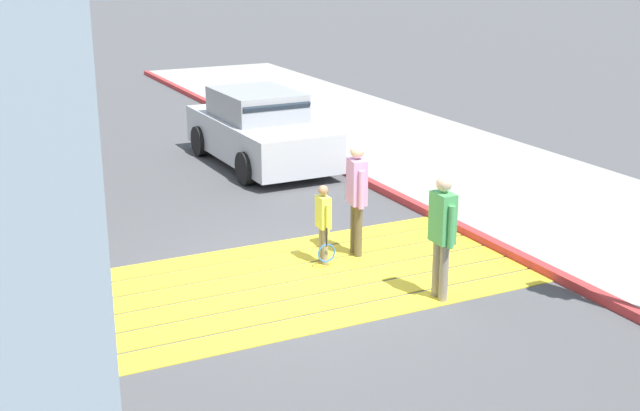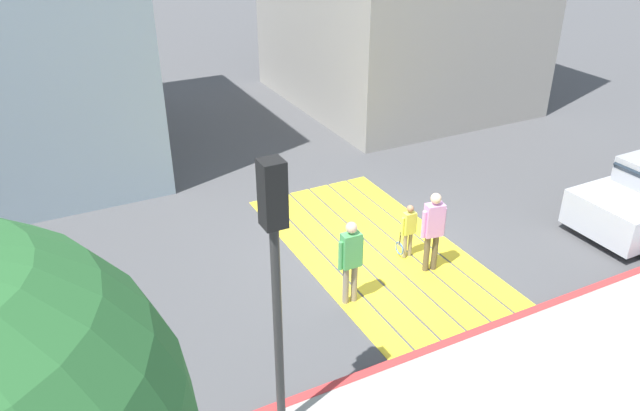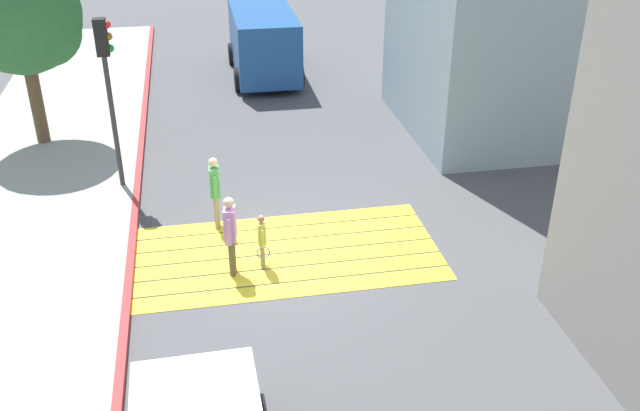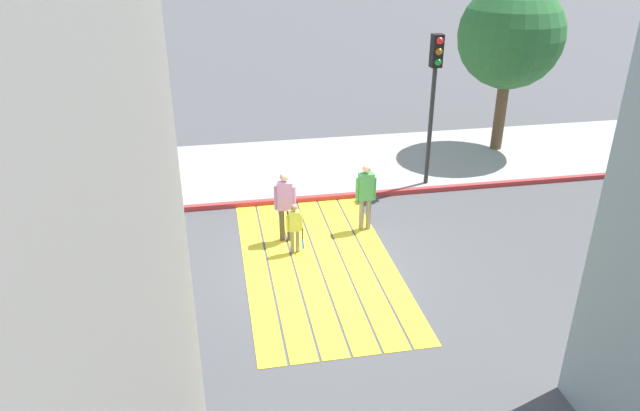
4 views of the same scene
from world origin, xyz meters
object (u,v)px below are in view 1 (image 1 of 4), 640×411
at_px(pedestrian_adult_trailing, 357,191).
at_px(pedestrian_child_with_racket, 323,221).
at_px(car_parked_near_curb, 260,130).
at_px(pedestrian_adult_lead, 442,228).

relative_size(pedestrian_adult_trailing, pedestrian_child_with_racket, 1.43).
bearing_deg(pedestrian_child_with_racket, car_parked_near_curb, -103.68).
xyz_separation_m(pedestrian_adult_trailing, pedestrian_child_with_racket, (0.62, 0.13, -0.33)).
relative_size(pedestrian_adult_lead, pedestrian_child_with_racket, 1.41).
distance_m(pedestrian_adult_lead, pedestrian_adult_trailing, 1.97).
bearing_deg(pedestrian_adult_trailing, car_parked_near_curb, -98.03).
distance_m(pedestrian_adult_trailing, pedestrian_child_with_racket, 0.72).
height_order(pedestrian_adult_lead, pedestrian_adult_trailing, pedestrian_adult_trailing).
xyz_separation_m(car_parked_near_curb, pedestrian_child_with_racket, (1.44, 5.90, -0.06)).
height_order(car_parked_near_curb, pedestrian_adult_lead, pedestrian_adult_lead).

